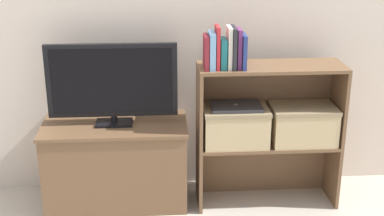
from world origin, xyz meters
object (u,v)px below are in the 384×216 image
object	(u,v)px
book_skyblue	(212,50)
book_charcoal	(233,48)
book_maroon	(206,52)
book_navy	(243,51)
tv_stand	(116,163)
laptop	(236,106)
book_teal	(223,53)
book_ivory	(229,48)
book_crimson	(217,47)
storage_basket_right	(303,122)
book_plum	(239,48)
tv	(112,82)
storage_basket_left	(235,124)

from	to	relation	value
book_skyblue	book_charcoal	size ratio (longest dim) A/B	0.89
book_maroon	book_navy	world-z (taller)	book_navy
tv_stand	book_charcoal	world-z (taller)	book_charcoal
laptop	book_maroon	bearing A→B (deg)	-170.51
book_skyblue	laptop	xyz separation A→B (m)	(0.15, 0.03, -0.35)
book_teal	book_ivory	size ratio (longest dim) A/B	0.72
book_crimson	book_navy	distance (m)	0.15
book_maroon	book_ivory	size ratio (longest dim) A/B	0.80
book_skyblue	book_navy	world-z (taller)	book_skyblue
tv_stand	book_navy	bearing A→B (deg)	-8.21
book_teal	laptop	size ratio (longest dim) A/B	0.58
book_skyblue	book_navy	bearing A→B (deg)	0.00
book_maroon	storage_basket_right	xyz separation A→B (m)	(0.60, 0.03, -0.46)
book_teal	book_plum	world-z (taller)	book_plum
tv_stand	book_teal	size ratio (longest dim) A/B	5.09
tv_stand	book_crimson	size ratio (longest dim) A/B	3.60
storage_basket_right	book_plum	bearing A→B (deg)	-175.71
book_charcoal	book_navy	xyz separation A→B (m)	(0.06, 0.00, -0.02)
book_skyblue	book_crimson	size ratio (longest dim) A/B	0.86
tv_stand	book_navy	distance (m)	1.06
tv	book_navy	distance (m)	0.80
storage_basket_right	laptop	distance (m)	0.43
tv_stand	book_crimson	bearing A→B (deg)	-10.17
tv	book_plum	bearing A→B (deg)	-8.38
book_skyblue	book_plum	bearing A→B (deg)	0.00
book_plum	storage_basket_left	distance (m)	0.48
book_charcoal	storage_basket_left	bearing A→B (deg)	47.38
book_crimson	book_navy	world-z (taller)	book_crimson
tv	book_maroon	distance (m)	0.59
book_plum	book_charcoal	bearing A→B (deg)	-180.00
tv	book_ivory	xyz separation A→B (m)	(0.68, -0.11, 0.22)
book_plum	laptop	bearing A→B (deg)	93.20
book_ivory	book_charcoal	size ratio (longest dim) A/B	1.01
tv	book_plum	world-z (taller)	book_plum
book_plum	book_crimson	bearing A→B (deg)	180.00
book_maroon	book_navy	distance (m)	0.21
tv	laptop	xyz separation A→B (m)	(0.73, -0.08, -0.14)
book_teal	book_ivory	bearing A→B (deg)	0.00
laptop	book_skyblue	bearing A→B (deg)	-168.55
book_maroon	book_teal	world-z (taller)	book_maroon
book_plum	tv	bearing A→B (deg)	171.62
book_crimson	laptop	world-z (taller)	book_crimson
book_crimson	laptop	xyz separation A→B (m)	(0.12, 0.03, -0.37)
book_crimson	laptop	size ratio (longest dim) A/B	0.81
book_ivory	storage_basket_left	size ratio (longest dim) A/B	0.61
book_maroon	book_crimson	distance (m)	0.07
book_charcoal	book_skyblue	bearing A→B (deg)	180.00
tv	book_charcoal	size ratio (longest dim) A/B	3.25
book_teal	book_charcoal	size ratio (longest dim) A/B	0.73
book_maroon	storage_basket_left	size ratio (longest dim) A/B	0.49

